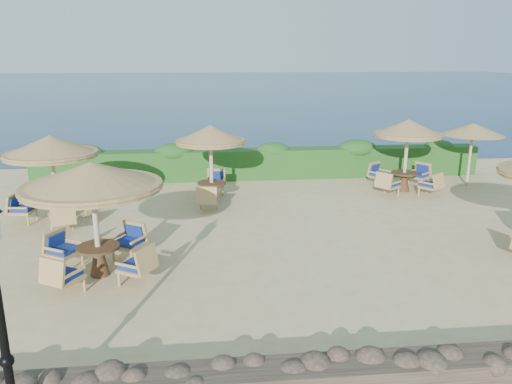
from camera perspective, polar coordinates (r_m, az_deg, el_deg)
name	(u,v)px	position (r m, az deg, el deg)	size (l,w,h in m)	color
ground	(291,241)	(13.65, 4.00, -5.61)	(120.00, 120.00, 0.00)	tan
sea	(217,86)	(82.72, -4.47, 12.03)	(160.00, 160.00, 0.00)	#0B234A
hedge	(261,164)	(20.33, 0.57, 3.25)	(18.00, 0.90, 1.20)	#194516
stone_wall	(361,374)	(8.20, 11.89, -19.73)	(15.00, 0.65, 0.44)	brown
lamp_post	(3,336)	(7.11, -26.94, -14.46)	(0.44, 0.44, 3.31)	black
extra_parasol	(473,130)	(20.57, 23.55, 6.56)	(2.30, 2.30, 2.41)	#CBB18F
cafe_set_0	(93,196)	(11.54, -18.10, -0.42)	(3.09, 3.09, 2.65)	#CBB18F
cafe_set_2	(52,162)	(15.70, -22.27, 3.21)	(2.77, 2.77, 2.65)	#CBB18F
cafe_set_3	(211,148)	(16.73, -5.19, 5.08)	(2.33, 2.87, 2.65)	#CBB18F
cafe_set_4	(407,145)	(18.97, 16.85, 5.12)	(2.67, 2.67, 2.65)	#CBB18F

